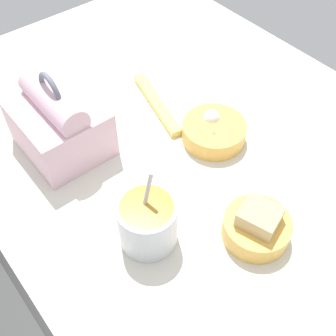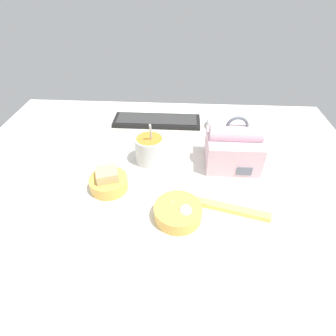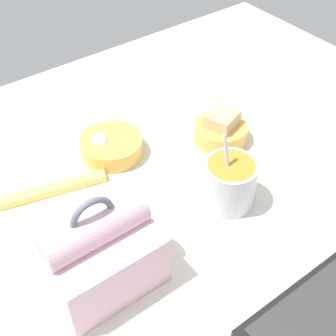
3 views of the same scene
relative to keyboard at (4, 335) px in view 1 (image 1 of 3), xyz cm
name	(u,v)px [view 1 (image 1 of 3)]	position (x,y,z in cm)	size (l,w,h in cm)	color
desk_surface	(172,198)	(4.58, -35.43, -2.02)	(140.00, 110.00, 2.00)	silver
keyboard	(4,335)	(0.00, 0.00, 0.00)	(36.78, 11.08, 2.10)	black
lunch_bag	(59,123)	(28.15, -26.40, 5.46)	(17.58, 15.34, 18.21)	beige
soup_cup	(148,222)	(0.13, -26.54, 3.87)	(9.92, 9.92, 15.57)	silver
bento_bowl_sandwich	(257,226)	(-10.99, -41.19, 1.64)	(11.60, 11.60, 7.14)	#EAB24C
bento_bowl_snacks	(214,131)	(10.58, -51.50, 1.13)	(13.17, 13.17, 5.58)	#EAB24C
chopstick_case	(157,104)	(25.85, -48.54, -0.22)	(20.99, 7.56, 1.60)	#EFD666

